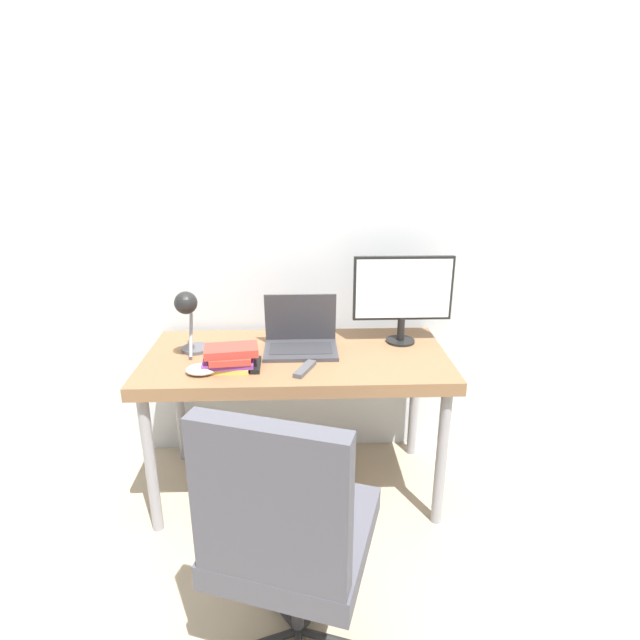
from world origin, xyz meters
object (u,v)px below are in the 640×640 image
Objects in this scene: desk_lamp at (188,314)px; game_controller at (201,369)px; laptop at (301,339)px; office_chair at (288,530)px; monitor at (403,293)px; book_stack at (230,357)px.

game_controller is at bearing -66.82° from desk_lamp.
laptop is 0.35× the size of office_chair.
office_chair is at bearing -62.12° from game_controller.
desk_lamp is at bearing -170.66° from monitor.
office_chair is 0.85m from game_controller.
desk_lamp is at bearing 147.58° from book_stack.
monitor reaches higher than game_controller.
monitor is 1.48× the size of desk_lamp.
laptop is 1.36× the size of book_stack.
monitor reaches higher than laptop.
desk_lamp reaches higher than office_chair.
laptop reaches higher than game_controller.
laptop is 0.72× the size of monitor.
desk_lamp reaches higher than laptop.
laptop is 0.50m from game_controller.
desk_lamp is (-0.50, -0.08, 0.16)m from laptop.
office_chair is 3.92× the size of book_stack.
laptop is 0.37m from book_stack.
desk_lamp is 0.28m from book_stack.
laptop is at bearing 9.60° from desk_lamp.
monitor is at bearing 20.13° from game_controller.
desk_lamp is at bearing 113.18° from game_controller.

